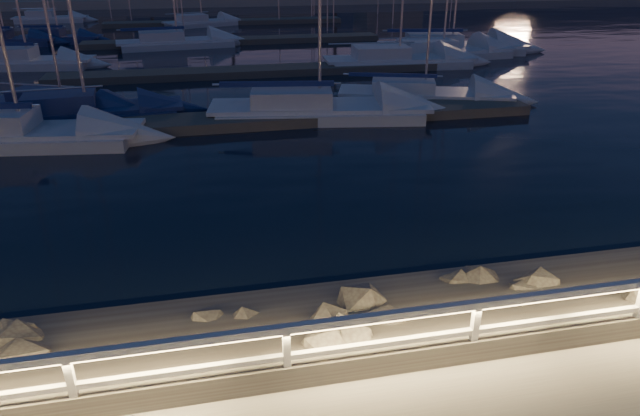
# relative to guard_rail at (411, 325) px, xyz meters

# --- Properties ---
(ground) EXTENTS (400.00, 400.00, 0.00)m
(ground) POSITION_rel_guard_rail_xyz_m (0.07, 0.00, -0.77)
(ground) COLOR #A09D91
(ground) RESTS_ON ground
(harbor_water) EXTENTS (400.00, 440.00, 0.60)m
(harbor_water) POSITION_rel_guard_rail_xyz_m (0.07, 31.22, -1.74)
(harbor_water) COLOR black
(harbor_water) RESTS_ON ground
(guard_rail) EXTENTS (44.11, 0.12, 1.06)m
(guard_rail) POSITION_rel_guard_rail_xyz_m (0.00, 0.00, 0.00)
(guard_rail) COLOR white
(guard_rail) RESTS_ON ground
(riprap) EXTENTS (31.55, 2.86, 1.34)m
(riprap) POSITION_rel_guard_rail_xyz_m (-4.73, 0.88, -0.86)
(riprap) COLOR slate
(riprap) RESTS_ON ground
(floating_docks) EXTENTS (22.00, 36.00, 0.40)m
(floating_docks) POSITION_rel_guard_rail_xyz_m (0.07, 32.50, -1.17)
(floating_docks) COLOR #625A51
(floating_docks) RESTS_ON ground
(sailboat_a) EXTENTS (7.78, 2.97, 13.03)m
(sailboat_a) POSITION_rel_guard_rail_xyz_m (-7.66, 17.81, -0.91)
(sailboat_a) COLOR navy
(sailboat_a) RESTS_ON ground
(sailboat_b) EXTENTS (7.14, 4.57, 11.88)m
(sailboat_b) POSITION_rel_guard_rail_xyz_m (-8.82, 19.29, -0.96)
(sailboat_b) COLOR navy
(sailboat_b) RESTS_ON ground
(sailboat_c) EXTENTS (9.47, 4.15, 15.55)m
(sailboat_c) POSITION_rel_guard_rail_xyz_m (1.80, 16.42, -0.91)
(sailboat_c) COLOR silver
(sailboat_c) RESTS_ON ground
(sailboat_d) EXTENTS (8.20, 4.64, 13.39)m
(sailboat_d) POSITION_rel_guard_rail_xyz_m (7.22, 18.18, -0.97)
(sailboat_d) COLOR silver
(sailboat_d) RESTS_ON ground
(sailboat_e) EXTENTS (7.63, 3.24, 12.67)m
(sailboat_e) POSITION_rel_guard_rail_xyz_m (-12.88, 30.82, -0.92)
(sailboat_e) COLOR silver
(sailboat_e) RESTS_ON ground
(sailboat_f) EXTENTS (8.61, 3.58, 14.25)m
(sailboat_f) POSITION_rel_guard_rail_xyz_m (-9.53, 15.18, -0.91)
(sailboat_f) COLOR silver
(sailboat_f) RESTS_ON ground
(sailboat_g) EXTENTS (9.16, 3.29, 15.27)m
(sailboat_g) POSITION_rel_guard_rail_xyz_m (8.86, 26.52, -0.91)
(sailboat_g) COLOR silver
(sailboat_g) RESTS_ON ground
(sailboat_h) EXTENTS (10.33, 4.71, 16.87)m
(sailboat_h) POSITION_rel_guard_rail_xyz_m (14.07, 30.67, -0.90)
(sailboat_h) COLOR silver
(sailboat_h) RESTS_ON ground
(sailboat_i) EXTENTS (6.35, 2.85, 10.52)m
(sailboat_i) POSITION_rel_guard_rail_xyz_m (-13.08, 41.13, -0.97)
(sailboat_i) COLOR navy
(sailboat_i) RESTS_ON ground
(sailboat_j) EXTENTS (7.35, 3.00, 12.18)m
(sailboat_j) POSITION_rel_guard_rail_xyz_m (-16.71, 40.59, -0.96)
(sailboat_j) COLOR navy
(sailboat_j) RESTS_ON ground
(sailboat_k) EXTENTS (8.70, 3.49, 14.36)m
(sailboat_k) POSITION_rel_guard_rail_xyz_m (-4.32, 36.89, -0.93)
(sailboat_k) COLOR silver
(sailboat_k) RESTS_ON ground
(sailboat_l) EXTENTS (9.70, 3.81, 15.99)m
(sailboat_l) POSITION_rel_guard_rail_xyz_m (12.60, 28.69, -0.92)
(sailboat_l) COLOR silver
(sailboat_l) RESTS_ON ground
(sailboat_m) EXTENTS (6.76, 2.22, 11.46)m
(sailboat_m) POSITION_rel_guard_rail_xyz_m (-16.49, 55.01, -0.95)
(sailboat_m) COLOR silver
(sailboat_m) RESTS_ON ground
(sailboat_n) EXTENTS (7.19, 4.24, 11.86)m
(sailboat_n) POSITION_rel_guard_rail_xyz_m (-2.26, 48.87, -0.96)
(sailboat_n) COLOR silver
(sailboat_n) RESTS_ON ground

